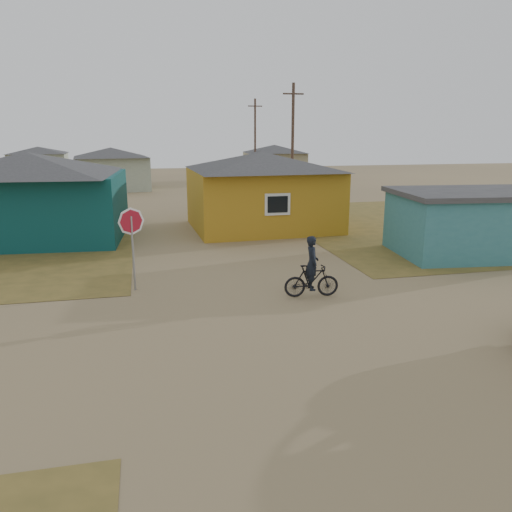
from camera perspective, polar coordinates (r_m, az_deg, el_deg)
The scene contains 12 objects.
ground at distance 12.44m, azimuth 4.47°, elevation -9.02°, with size 120.00×120.00×0.00m, color #927B54.
grass_ne at distance 30.01m, azimuth 23.11°, elevation 3.55°, with size 20.00×18.00×0.00m, color olive.
house_teal at distance 25.10m, azimuth -24.40°, elevation 6.33°, with size 8.93×7.08×4.00m.
house_yellow at distance 25.78m, azimuth 0.71°, elevation 7.62°, with size 7.72×6.76×3.90m.
shed_turquoise at distance 22.00m, azimuth 23.62°, elevation 3.53°, with size 6.71×4.93×2.60m.
house_pale_west at distance 45.10m, azimuth -16.16°, elevation 9.62°, with size 7.04×6.15×3.60m.
house_beige_east at distance 52.76m, azimuth 2.11°, elevation 10.70°, with size 6.95×6.05×3.60m.
house_pale_north at distance 57.98m, azimuth -23.54°, elevation 9.76°, with size 6.28×5.81×3.40m.
utility_pole_near at distance 34.40m, azimuth 4.20°, elevation 12.74°, with size 1.40×0.20×8.00m.
utility_pole_far at distance 50.14m, azimuth -0.10°, elevation 13.15°, with size 1.40×0.20×8.00m.
stop_sign at distance 15.80m, azimuth -14.02°, elevation 2.86°, with size 0.86×0.09×2.63m.
cyclist at distance 15.09m, azimuth 6.38°, elevation -2.16°, with size 1.70×0.64×1.88m.
Camera 1 is at (-3.45, -10.93, 4.85)m, focal length 35.00 mm.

